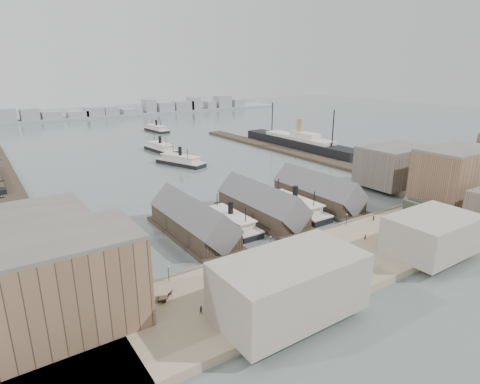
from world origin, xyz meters
TOP-DOWN VIEW (x-y plane):
  - ground at (0.00, 0.00)m, footprint 900.00×900.00m
  - quay at (0.00, -20.00)m, footprint 180.00×30.00m
  - seawall at (0.00, -5.20)m, footprint 180.00×1.20m
  - west_wharf at (-68.00, 100.00)m, footprint 10.00×220.00m
  - east_wharf at (78.00, 90.00)m, footprint 10.00×180.00m
  - ferry_shed_west at (-26.00, 16.88)m, footprint 14.00×42.00m
  - ferry_shed_center at (0.00, 16.88)m, footprint 14.00×42.00m
  - ferry_shed_east at (26.00, 16.88)m, footprint 14.00×42.00m
  - warehouse_west_front at (-70.00, -12.00)m, footprint 32.00×18.00m
  - warehouse_west_back at (-70.00, 18.00)m, footprint 26.00×20.00m
  - warehouse_east_front at (66.00, -12.00)m, footprint 30.00×18.00m
  - warehouse_east_back at (68.00, 15.00)m, footprint 28.00×20.00m
  - street_bldg_center at (20.00, -32.00)m, footprint 24.00×16.00m
  - street_bldg_west at (-30.00, -32.00)m, footprint 30.00×16.00m
  - lamp_post_far_w at (-45.00, -7.00)m, footprint 0.44×0.44m
  - lamp_post_near_w at (-15.00, -7.00)m, footprint 0.44×0.44m
  - lamp_post_near_e at (15.00, -7.00)m, footprint 0.44×0.44m
  - lamp_post_far_e at (45.00, -7.00)m, footprint 0.44×0.44m
  - far_shore at (-2.07, 334.14)m, footprint 500.00×40.00m
  - ferry_docked_west at (-13.00, 16.10)m, footprint 7.78×25.93m
  - ferry_docked_east at (13.00, 14.79)m, footprint 8.71×29.02m
  - ferry_open_near at (11.24, 102.28)m, footprint 18.45×29.47m
  - ferry_open_mid at (16.43, 140.29)m, footprint 11.23×28.38m
  - ferry_open_far at (44.56, 213.07)m, footprint 10.99×27.84m
  - ocean_steamer at (92.00, 99.82)m, footprint 12.74×93.07m
  - tram at (43.44, -13.58)m, footprint 3.08×11.35m
  - horse_cart_left at (-48.43, -13.74)m, footprint 4.73×2.78m
  - horse_cart_center at (-8.51, -20.80)m, footprint 5.01×2.74m
  - horse_cart_right at (23.93, -22.64)m, footprint 4.66×3.45m
  - pedestrian_0 at (-50.72, -14.41)m, footprint 0.66×0.53m
  - pedestrian_1 at (-44.98, -22.64)m, footprint 0.86×0.67m
  - pedestrian_2 at (-20.67, -8.00)m, footprint 1.34×1.16m
  - pedestrian_3 at (-16.34, -23.01)m, footprint 0.52×1.07m
  - pedestrian_4 at (2.82, -15.53)m, footprint 0.93×0.69m
  - pedestrian_5 at (11.36, -17.35)m, footprint 0.73×0.62m
  - pedestrian_6 at (25.50, -9.00)m, footprint 1.00×0.84m
  - pedestrian_7 at (35.77, -24.01)m, footprint 1.14×1.18m
  - pedestrian_8 at (45.13, -12.23)m, footprint 0.68×1.05m
  - pedestrian_9 at (54.89, -25.54)m, footprint 0.86×0.97m

SIDE VIEW (x-z plane):
  - ground at x=0.00m, z-range 0.00..0.00m
  - west_wharf at x=-68.00m, z-range 0.00..1.60m
  - east_wharf at x=78.00m, z-range 0.00..1.60m
  - quay at x=0.00m, z-range 0.00..2.00m
  - seawall at x=0.00m, z-range 0.00..2.30m
  - ferry_docked_west at x=-13.00m, z-range -2.46..6.80m
  - ferry_open_far at x=44.56m, z-range -2.57..7.11m
  - ferry_open_mid at x=16.43m, z-range -2.62..7.25m
  - ferry_open_near at x=11.24m, z-range -2.69..7.43m
  - ferry_docked_east at x=13.00m, z-range -2.75..7.61m
  - horse_cart_right at x=23.93m, z-range 2.04..3.48m
  - horse_cart_left at x=-48.43m, z-range 2.04..3.48m
  - pedestrian_7 at x=35.77m, z-range 2.00..3.61m
  - pedestrian_8 at x=45.13m, z-range 2.00..3.66m
  - pedestrian_0 at x=-50.72m, z-range 2.00..3.66m
  - pedestrian_9 at x=54.89m, z-range 2.00..3.67m
  - horse_cart_center at x=-8.51m, z-range 2.00..3.67m
  - pedestrian_5 at x=11.36m, z-range 2.00..3.69m
  - pedestrian_4 at x=2.82m, z-range 2.00..3.72m
  - pedestrian_1 at x=-44.98m, z-range 2.00..3.76m
  - pedestrian_3 at x=-16.34m, z-range 2.00..3.76m
  - pedestrian_2 at x=-20.67m, z-range 2.00..3.80m
  - pedestrian_6 at x=25.50m, z-range 2.00..3.81m
  - far_shore at x=-2.07m, z-range -3.96..11.77m
  - ocean_steamer at x=92.00m, z-range -5.30..13.31m
  - tram at x=43.44m, z-range 2.05..6.07m
  - ferry_shed_west at x=-26.00m, z-range -1.66..10.94m
  - ferry_shed_center at x=0.00m, z-range -1.66..10.94m
  - ferry_shed_east at x=26.00m, z-range -1.66..10.94m
  - lamp_post_far_w at x=-45.00m, z-range 2.75..6.67m
  - lamp_post_near_w at x=-15.00m, z-range 2.75..6.67m
  - lamp_post_near_e at x=15.00m, z-range 2.75..6.67m
  - lamp_post_far_e at x=45.00m, z-range 2.75..6.67m
  - street_bldg_center at x=20.00m, z-range 2.00..12.00m
  - street_bldg_west at x=-30.00m, z-range 2.00..14.00m
  - warehouse_west_back at x=-70.00m, z-range 2.00..16.00m
  - warehouse_east_back at x=68.00m, z-range 2.00..17.00m
  - warehouse_west_front at x=-70.00m, z-range 2.00..20.00m
  - warehouse_east_front at x=66.00m, z-range 2.00..21.00m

